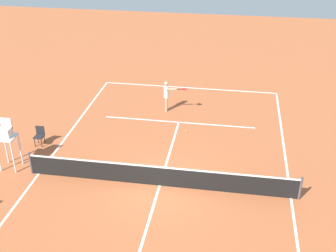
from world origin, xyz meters
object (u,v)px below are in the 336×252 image
(tennis_ball, at_px, (186,131))
(umpire_chair, at_px, (6,136))
(player_serving, at_px, (167,93))
(courtside_chair_mid, at_px, (39,135))

(tennis_ball, bearing_deg, umpire_chair, 31.99)
(player_serving, height_order, tennis_ball, player_serving)
(player_serving, distance_m, courtside_chair_mid, 7.33)
(player_serving, relative_size, umpire_chair, 0.74)
(umpire_chair, bearing_deg, tennis_ball, -148.01)
(umpire_chair, distance_m, courtside_chair_mid, 2.42)
(tennis_ball, xyz_separation_m, umpire_chair, (7.37, 4.61, 1.57))
(player_serving, height_order, umpire_chair, umpire_chair)
(umpire_chair, xyz_separation_m, courtside_chair_mid, (-0.43, -2.13, -1.07))
(player_serving, distance_m, tennis_ball, 2.84)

